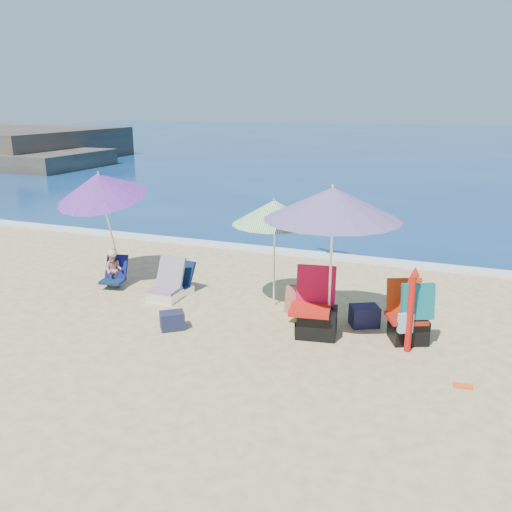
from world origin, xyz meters
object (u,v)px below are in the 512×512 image
(umbrella_turquoise, at_px, (333,204))
(chair_navy, at_px, (180,285))
(chair_rainbow, at_px, (166,288))
(person_center, at_px, (308,299))
(camp_chair_left, at_px, (316,316))
(person_left, at_px, (114,270))
(umbrella_striped, at_px, (274,212))
(umbrella_blue, at_px, (100,186))
(furled_umbrella, at_px, (411,306))
(camp_chair_right, at_px, (409,320))

(umbrella_turquoise, xyz_separation_m, chair_navy, (-3.14, 0.82, -1.96))
(chair_rainbow, relative_size, person_center, 0.80)
(camp_chair_left, distance_m, person_left, 4.44)
(person_center, distance_m, person_left, 4.16)
(umbrella_striped, height_order, chair_rainbow, umbrella_striped)
(chair_navy, bearing_deg, umbrella_turquoise, -14.67)
(umbrella_turquoise, distance_m, umbrella_blue, 4.98)
(umbrella_striped, distance_m, chair_navy, 2.48)
(furled_umbrella, relative_size, camp_chair_left, 1.19)
(person_left, bearing_deg, umbrella_turquoise, -8.27)
(umbrella_turquoise, relative_size, chair_navy, 3.80)
(chair_navy, bearing_deg, camp_chair_left, -17.36)
(umbrella_turquoise, xyz_separation_m, camp_chair_right, (1.23, 0.15, -1.76))
(chair_rainbow, bearing_deg, camp_chair_right, -3.95)
(umbrella_striped, xyz_separation_m, person_center, (0.83, -0.62, -1.28))
(chair_rainbow, bearing_deg, chair_navy, 76.93)
(chair_navy, distance_m, person_center, 2.82)
(umbrella_blue, height_order, chair_navy, umbrella_blue)
(camp_chair_right, xyz_separation_m, person_center, (-1.63, 0.09, 0.09))
(person_left, bearing_deg, person_center, -5.78)
(camp_chair_left, relative_size, person_left, 1.36)
(umbrella_turquoise, bearing_deg, camp_chair_left, -146.98)
(umbrella_blue, xyz_separation_m, camp_chair_left, (4.73, -1.01, -1.66))
(umbrella_blue, xyz_separation_m, chair_rainbow, (1.67, -0.44, -1.79))
(umbrella_turquoise, height_order, furled_umbrella, umbrella_turquoise)
(umbrella_striped, distance_m, camp_chair_left, 2.01)
(umbrella_striped, relative_size, person_center, 2.10)
(umbrella_blue, xyz_separation_m, person_left, (0.36, -0.24, -1.62))
(chair_navy, xyz_separation_m, person_center, (2.74, -0.58, 0.30))
(person_center, bearing_deg, umbrella_striped, 143.16)
(camp_chair_left, bearing_deg, person_center, 123.81)
(umbrella_blue, height_order, person_left, umbrella_blue)
(chair_navy, bearing_deg, umbrella_striped, 1.09)
(person_center, bearing_deg, person_left, 174.22)
(person_left, bearing_deg, chair_navy, 6.67)
(umbrella_turquoise, distance_m, furled_umbrella, 1.90)
(camp_chair_left, xyz_separation_m, camp_chair_right, (1.40, 0.26, 0.04))
(camp_chair_right, bearing_deg, furled_umbrella, -83.89)
(person_center, relative_size, person_left, 1.18)
(camp_chair_left, bearing_deg, camp_chair_right, 10.43)
(umbrella_blue, xyz_separation_m, person_center, (4.50, -0.66, -1.53))
(umbrella_striped, bearing_deg, person_left, -176.55)
(chair_navy, bearing_deg, furled_umbrella, -12.67)
(umbrella_striped, height_order, person_center, umbrella_striped)
(umbrella_turquoise, bearing_deg, umbrella_blue, 169.58)
(umbrella_blue, distance_m, chair_rainbow, 2.49)
(umbrella_turquoise, height_order, chair_rainbow, umbrella_turquoise)
(umbrella_turquoise, distance_m, umbrella_striped, 1.55)
(person_center, bearing_deg, umbrella_turquoise, -31.05)
(chair_navy, bearing_deg, umbrella_blue, 177.45)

